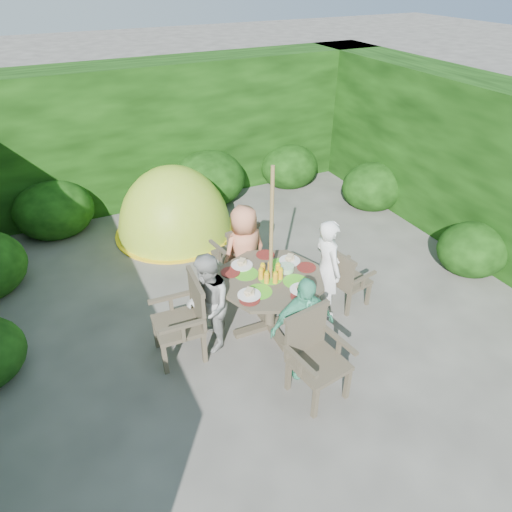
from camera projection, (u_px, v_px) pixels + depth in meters
name	position (u px, v px, depth m)	size (l,w,h in m)	color
ground	(255.00, 305.00, 6.26)	(60.00, 60.00, 0.00)	#4D4944
hedge_enclosure	(215.00, 184.00, 6.58)	(9.00, 9.00, 2.50)	black
patio_table	(271.00, 286.00, 5.54)	(1.37, 1.37, 0.93)	#3E3628
parasol_pole	(271.00, 255.00, 5.30)	(0.04, 0.04, 2.20)	olive
garden_chair_right	(346.00, 278.00, 6.02)	(0.53, 0.58, 0.84)	#3E3628
garden_chair_left	(185.00, 318.00, 5.23)	(0.56, 0.62, 1.00)	#3E3628
garden_chair_back	(237.00, 252.00, 6.47)	(0.63, 0.58, 0.92)	#3E3628
garden_chair_front	(314.00, 354.00, 4.78)	(0.65, 0.59, 0.97)	#3E3628
child_right	(327.00, 268.00, 5.80)	(0.50, 0.33, 1.37)	white
child_left	(208.00, 304.00, 5.27)	(0.62, 0.48, 1.28)	#A6A6A1
child_back	(244.00, 252.00, 6.14)	(0.66, 0.43, 1.35)	#DE825C
child_front	(302.00, 327.00, 4.94)	(0.75, 0.31, 1.28)	#50BC91
dome_tent	(176.00, 232.00, 7.92)	(2.20, 2.20, 2.35)	#A6CB27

